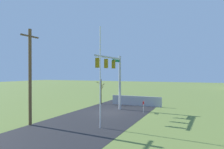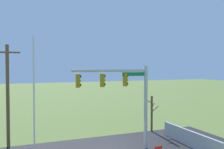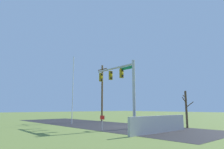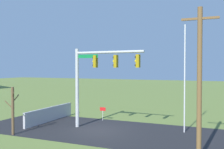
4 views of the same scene
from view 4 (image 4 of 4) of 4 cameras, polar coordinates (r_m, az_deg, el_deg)
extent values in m
plane|color=olive|center=(21.09, -2.39, -11.85)|extent=(160.00, 160.00, 0.00)
cube|color=#232326|center=(19.73, 8.40, -12.80)|extent=(28.00, 8.00, 0.01)
cube|color=#B7B5AD|center=(22.90, -9.65, -10.78)|extent=(6.00, 6.00, 0.01)
cube|color=#A8A8AD|center=(24.94, -13.15, -8.28)|extent=(0.20, 6.74, 1.28)
cylinder|color=#B2B5BA|center=(21.90, -7.49, -2.88)|extent=(0.28, 0.28, 6.40)
cylinder|color=#B2B5BA|center=(20.42, -0.76, 4.81)|extent=(5.75, 0.47, 0.20)
cube|color=#0F7238|center=(21.30, -5.19, 3.92)|extent=(1.80, 0.11, 0.28)
cube|color=#937A0F|center=(20.94, -3.57, 2.81)|extent=(0.26, 0.37, 0.96)
sphere|color=black|center=(21.02, -3.93, 3.62)|extent=(0.22, 0.22, 0.22)
sphere|color=yellow|center=(21.01, -3.93, 2.81)|extent=(0.22, 0.22, 0.22)
sphere|color=black|center=(21.01, -3.92, 1.99)|extent=(0.22, 0.22, 0.22)
cube|color=#937A0F|center=(20.12, 0.85, 2.86)|extent=(0.26, 0.37, 0.96)
sphere|color=black|center=(20.19, 0.46, 3.71)|extent=(0.22, 0.22, 0.22)
sphere|color=yellow|center=(20.18, 0.46, 2.86)|extent=(0.22, 0.22, 0.22)
sphere|color=black|center=(20.18, 0.46, 2.01)|extent=(0.22, 0.22, 0.22)
cube|color=#937A0F|center=(19.43, 5.61, 2.90)|extent=(0.26, 0.37, 0.96)
sphere|color=black|center=(19.49, 5.20, 3.78)|extent=(0.22, 0.22, 0.22)
sphere|color=yellow|center=(19.48, 5.20, 2.89)|extent=(0.22, 0.22, 0.22)
sphere|color=black|center=(19.48, 5.20, 2.01)|extent=(0.22, 0.22, 0.22)
cylinder|color=silver|center=(20.57, 15.32, -0.88)|extent=(0.10, 0.10, 8.08)
cylinder|color=brown|center=(14.66, 18.24, -1.97)|extent=(0.26, 0.26, 8.04)
cube|color=brown|center=(14.85, 18.36, 11.33)|extent=(1.90, 0.12, 0.12)
cylinder|color=brown|center=(20.66, -20.50, -7.32)|extent=(0.20, 0.20, 3.48)
cylinder|color=brown|center=(20.85, -21.25, -6.05)|extent=(0.78, 0.07, 0.57)
cylinder|color=brown|center=(20.20, -20.44, -4.07)|extent=(0.54, 0.47, 0.39)
cylinder|color=brown|center=(20.73, -19.94, -4.84)|extent=(0.12, 0.61, 0.55)
cylinder|color=silver|center=(24.61, -2.00, -8.82)|extent=(0.04, 0.04, 0.90)
cube|color=red|center=(24.50, -2.00, -7.42)|extent=(0.56, 0.02, 0.32)
camera|label=1|loc=(30.11, 46.15, 0.11)|focal=32.96mm
camera|label=2|loc=(35.16, 20.28, 3.86)|focal=38.92mm
camera|label=3|loc=(40.81, -12.69, -2.70)|focal=32.43mm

